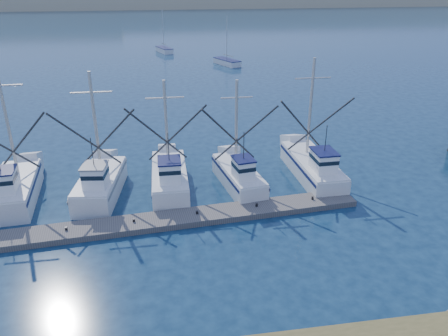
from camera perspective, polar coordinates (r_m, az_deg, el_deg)
The scene contains 5 objects.
ground at distance 23.74m, azimuth 10.22°, elevation -14.04°, with size 500.00×500.00×0.00m, color #0C2138.
floating_dock at distance 27.97m, azimuth -11.65°, elevation -7.22°, with size 29.61×1.97×0.39m, color #605A56.
trawler_fleet at distance 31.87m, azimuth -12.68°, elevation -1.65°, with size 29.68×8.67×9.40m.
sailboat_near at distance 77.00m, azimuth 0.40°, elevation 13.67°, with size 4.15×6.09×8.10m.
sailboat_far at distance 90.40m, azimuth -7.81°, elevation 15.04°, with size 3.41×5.63×8.10m.
Camera 1 is at (-6.89, -17.45, 14.54)m, focal length 35.00 mm.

